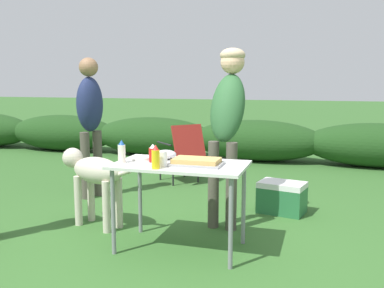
# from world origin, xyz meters

# --- Properties ---
(ground_plane) EXTENTS (60.00, 60.00, 0.00)m
(ground_plane) POSITION_xyz_m (0.00, 0.00, 0.00)
(ground_plane) COLOR #336028
(shrub_hedge) EXTENTS (14.40, 0.90, 0.74)m
(shrub_hedge) POSITION_xyz_m (0.00, 4.30, 0.37)
(shrub_hedge) COLOR #1E4219
(shrub_hedge) RESTS_ON ground
(folding_table) EXTENTS (1.10, 0.64, 0.74)m
(folding_table) POSITION_xyz_m (0.00, 0.00, 0.66)
(folding_table) COLOR silver
(folding_table) RESTS_ON ground
(food_tray) EXTENTS (0.42, 0.27, 0.06)m
(food_tray) POSITION_xyz_m (0.15, -0.02, 0.77)
(food_tray) COLOR #9E9EA3
(food_tray) RESTS_ON folding_table
(plate_stack) EXTENTS (0.20, 0.20, 0.02)m
(plate_stack) POSITION_xyz_m (-0.39, 0.09, 0.75)
(plate_stack) COLOR white
(plate_stack) RESTS_ON folding_table
(mixing_bowl) EXTENTS (0.19, 0.19, 0.08)m
(mixing_bowl) POSITION_xyz_m (-0.19, 0.17, 0.78)
(mixing_bowl) COLOR silver
(mixing_bowl) RESTS_ON folding_table
(paper_cup_stack) EXTENTS (0.08, 0.08, 0.12)m
(paper_cup_stack) POSITION_xyz_m (-0.10, -0.16, 0.80)
(paper_cup_stack) COLOR white
(paper_cup_stack) RESTS_ON folding_table
(ketchup_bottle) EXTENTS (0.07, 0.07, 0.15)m
(ketchup_bottle) POSITION_xyz_m (-0.24, 0.00, 0.81)
(ketchup_bottle) COLOR red
(ketchup_bottle) RESTS_ON folding_table
(mayo_bottle) EXTENTS (0.06, 0.06, 0.19)m
(mayo_bottle) POSITION_xyz_m (-0.48, -0.11, 0.83)
(mayo_bottle) COLOR silver
(mayo_bottle) RESTS_ON folding_table
(mustard_bottle) EXTENTS (0.06, 0.06, 0.19)m
(mustard_bottle) POSITION_xyz_m (-0.11, -0.26, 0.83)
(mustard_bottle) COLOR yellow
(mustard_bottle) RESTS_ON folding_table
(standing_person_in_red_jacket) EXTENTS (0.39, 0.52, 1.74)m
(standing_person_in_red_jacket) POSITION_xyz_m (0.24, 0.73, 1.12)
(standing_person_in_red_jacket) COLOR #4C473D
(standing_person_in_red_jacket) RESTS_ON ground
(standing_person_in_gray_fleece) EXTENTS (0.36, 0.42, 1.70)m
(standing_person_in_gray_fleece) POSITION_xyz_m (-1.57, 1.26, 1.03)
(standing_person_in_gray_fleece) COLOR #4C473D
(standing_person_in_gray_fleece) RESTS_ON ground
(dog) EXTENTS (0.91, 0.42, 0.75)m
(dog) POSITION_xyz_m (-1.00, 0.32, 0.52)
(dog) COLOR beige
(dog) RESTS_ON ground
(camp_chair_green_behind_table) EXTENTS (0.75, 0.74, 0.83)m
(camp_chair_green_behind_table) POSITION_xyz_m (-0.74, 2.29, 0.47)
(camp_chair_green_behind_table) COLOR maroon
(camp_chair_green_behind_table) RESTS_ON ground
(cooler_box) EXTENTS (0.54, 0.42, 0.34)m
(cooler_box) POSITION_xyz_m (0.73, 1.28, 0.17)
(cooler_box) COLOR #286B3D
(cooler_box) RESTS_ON ground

